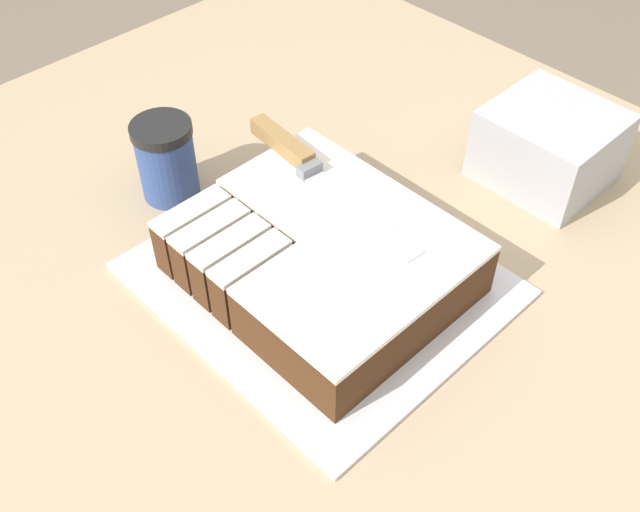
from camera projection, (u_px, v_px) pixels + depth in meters
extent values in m
cube|color=tan|center=(358.00, 451.00, 1.29)|extent=(1.40, 1.10, 0.96)
cube|color=silver|center=(320.00, 279.00, 0.92)|extent=(0.41, 0.35, 0.01)
cube|color=#472814|center=(351.00, 237.00, 0.92)|extent=(0.32, 0.16, 0.07)
cube|color=white|center=(352.00, 214.00, 0.90)|extent=(0.32, 0.16, 0.01)
cube|color=#472814|center=(316.00, 330.00, 0.82)|extent=(0.17, 0.11, 0.07)
cube|color=white|center=(316.00, 307.00, 0.79)|extent=(0.17, 0.11, 0.01)
cube|color=#472814|center=(194.00, 234.00, 0.93)|extent=(0.03, 0.10, 0.07)
cube|color=white|center=(190.00, 211.00, 0.90)|extent=(0.03, 0.10, 0.01)
cube|color=#472814|center=(213.00, 249.00, 0.91)|extent=(0.03, 0.10, 0.07)
cube|color=white|center=(209.00, 226.00, 0.88)|extent=(0.03, 0.10, 0.01)
cube|color=#472814|center=(232.00, 264.00, 0.89)|extent=(0.03, 0.10, 0.07)
cube|color=white|center=(229.00, 242.00, 0.86)|extent=(0.03, 0.10, 0.01)
cube|color=#472814|center=(252.00, 281.00, 0.87)|extent=(0.03, 0.10, 0.07)
cube|color=white|center=(250.00, 258.00, 0.84)|extent=(0.03, 0.10, 0.01)
cube|color=silver|center=(358.00, 212.00, 0.89)|extent=(0.20, 0.05, 0.00)
cube|color=slate|center=(309.00, 169.00, 0.94)|extent=(0.02, 0.03, 0.02)
cube|color=olive|center=(280.00, 144.00, 0.97)|extent=(0.11, 0.03, 0.02)
cylinder|color=#334C8C|center=(167.00, 164.00, 1.01)|extent=(0.08, 0.08, 0.10)
cylinder|color=black|center=(161.00, 129.00, 0.97)|extent=(0.08, 0.08, 0.01)
cube|color=#B2B2B7|center=(549.00, 146.00, 1.03)|extent=(0.16, 0.15, 0.11)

